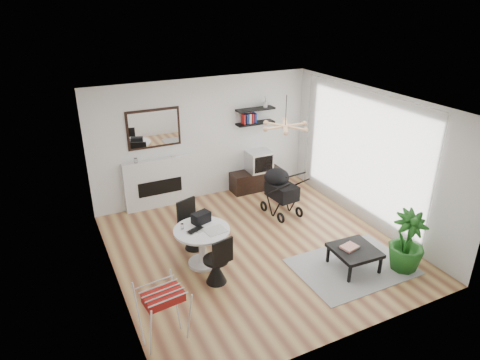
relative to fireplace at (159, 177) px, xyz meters
name	(u,v)px	position (x,y,z in m)	size (l,w,h in m)	color
floor	(256,248)	(1.10, -2.42, -0.69)	(5.00, 5.00, 0.00)	brown
ceiling	(259,103)	(1.10, -2.42, 2.01)	(5.00, 5.00, 0.00)	white
wall_back	(204,139)	(1.10, 0.08, 0.66)	(5.00, 5.00, 0.00)	white
wall_left	(109,211)	(-1.40, -2.42, 0.66)	(5.00, 5.00, 0.00)	white
wall_right	(370,158)	(3.60, -2.42, 0.66)	(5.00, 5.00, 0.00)	white
sheer_curtain	(360,156)	(3.50, -2.22, 0.66)	(0.04, 3.60, 2.60)	white
fireplace	(159,177)	(0.00, 0.00, 0.00)	(1.50, 0.17, 2.16)	white
shelf_lower	(255,123)	(2.31, -0.05, 0.91)	(0.90, 0.25, 0.04)	black
shelf_upper	(255,109)	(2.31, -0.05, 1.23)	(0.90, 0.25, 0.04)	black
pendant_lamp	(285,126)	(1.80, -2.12, 1.46)	(0.90, 0.90, 0.10)	tan
tv_console	(256,180)	(2.31, -0.15, -0.45)	(1.24, 0.43, 0.46)	black
crt_tv	(259,161)	(2.36, -0.15, 0.02)	(0.55, 0.48, 0.48)	silver
dining_table	(202,241)	(0.03, -2.47, -0.23)	(0.95, 0.95, 0.69)	white
laptop	(197,231)	(-0.07, -2.51, 0.02)	(0.30, 0.19, 0.02)	black
black_bag	(201,218)	(0.11, -2.25, 0.10)	(0.31, 0.19, 0.19)	black
newspaper	(215,230)	(0.21, -2.61, 0.01)	(0.35, 0.29, 0.01)	white
drinking_glass	(182,226)	(-0.26, -2.31, 0.05)	(0.06, 0.06, 0.09)	white
chair_far	(193,234)	(0.07, -1.90, -0.39)	(0.47, 0.49, 0.92)	black
chair_near	(217,268)	(0.05, -3.04, -0.41)	(0.44, 0.45, 0.87)	black
drying_rack	(164,314)	(-1.08, -3.92, -0.23)	(0.64, 0.60, 0.86)	white
stroller	(280,193)	(2.20, -1.41, -0.23)	(0.62, 0.91, 1.07)	black
rug	(352,266)	(2.29, -3.68, -0.68)	(1.95, 1.41, 0.01)	#A5A5A5
coffee_table	(355,251)	(2.28, -3.70, -0.35)	(0.75, 0.75, 0.37)	black
magazines	(350,247)	(2.22, -3.64, -0.28)	(0.27, 0.22, 0.04)	#E35138
potted_plant	(407,242)	(3.04, -4.08, -0.16)	(0.59, 0.59, 1.06)	#1C5919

